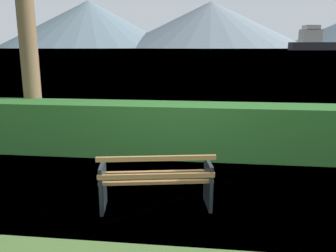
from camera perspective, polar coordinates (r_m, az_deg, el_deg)
The scene contains 6 objects.
ground_plane at distance 5.23m, azimuth -1.95°, elevation -12.96°, with size 1400.00×1400.00×0.00m, color #4C6B33.
water_surface at distance 313.65m, azimuth 6.82°, elevation 12.35°, with size 620.00×620.00×0.00m, color slate.
park_bench at distance 5.01m, azimuth -1.96°, elevation -8.89°, with size 1.67×0.85×0.87m.
hedge_row at distance 7.41m, azimuth 0.97°, elevation -0.59°, with size 13.38×0.89×1.11m, color #2D6B28.
cargo_ship_large at distance 251.73m, azimuth 25.69°, elevation 12.08°, with size 68.29×17.22×15.34m.
distant_hills at distance 553.05m, azimuth 8.85°, elevation 16.00°, with size 720.60×294.86×71.96m.
Camera 1 is at (0.73, -4.65, 2.28)m, focal length 37.31 mm.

